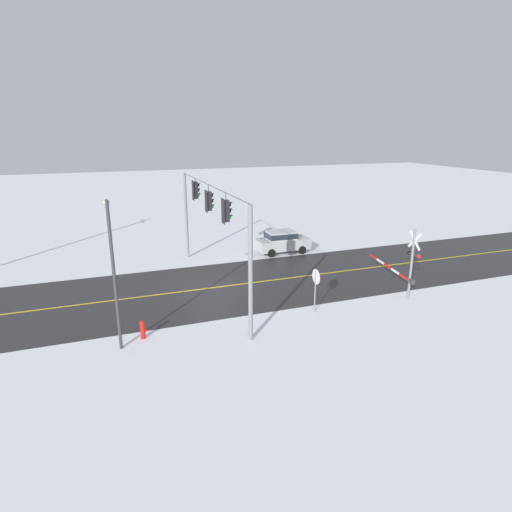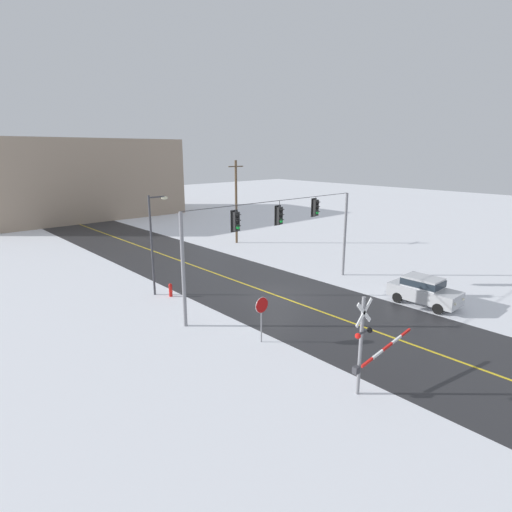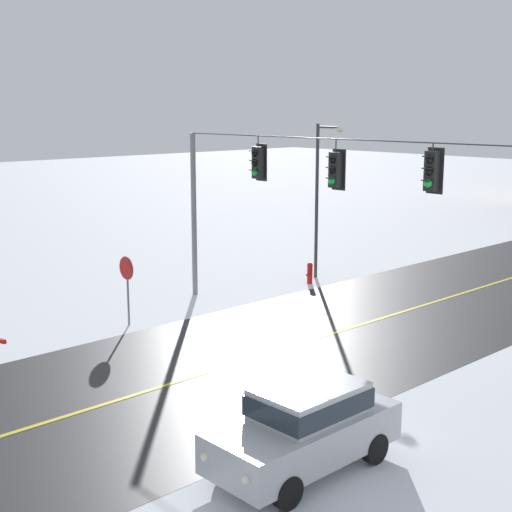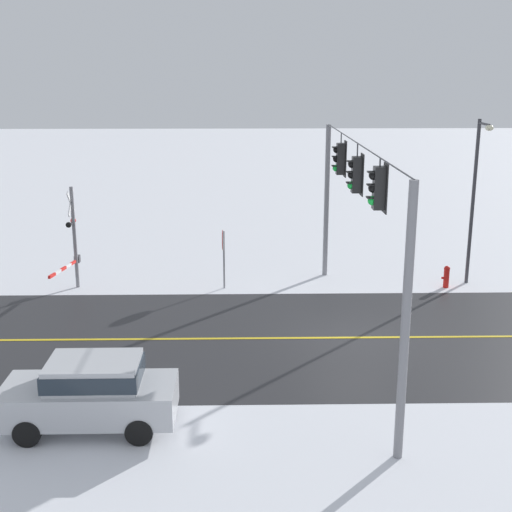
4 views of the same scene
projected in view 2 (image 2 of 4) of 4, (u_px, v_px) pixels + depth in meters
ground_plane at (277, 296)px, 26.75m from camera, size 160.00×160.00×0.00m
road_asphalt at (221, 276)px, 31.07m from camera, size 9.00×80.00×0.01m
lane_centre_line at (221, 276)px, 31.07m from camera, size 0.14×72.00×0.01m
signal_span at (279, 232)px, 25.70m from camera, size 14.20×0.47×6.22m
stop_sign at (262, 310)px, 19.90m from camera, size 0.80×0.09×2.35m
railroad_crossing at (366, 344)px, 15.72m from camera, size 4.28×0.31×4.00m
parked_car_silver at (424, 290)px, 25.05m from camera, size 1.84×4.21×1.74m
streetlamp_near at (154, 236)px, 26.17m from camera, size 1.39×0.28×6.50m
fire_hydrant at (171, 290)px, 26.56m from camera, size 0.24×0.31×0.88m
utility_pole at (236, 201)px, 41.13m from camera, size 1.80×0.24×8.26m
building_distant at (76, 178)px, 57.67m from camera, size 26.65×13.78×10.72m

